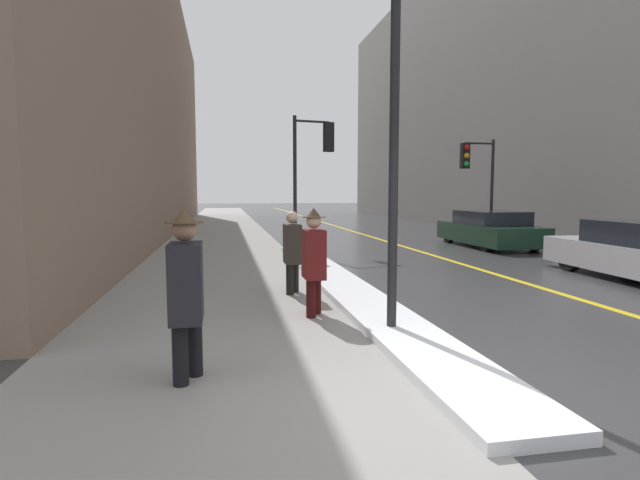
% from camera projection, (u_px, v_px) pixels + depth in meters
% --- Properties ---
extents(ground_plane, '(160.00, 160.00, 0.00)m').
position_uv_depth(ground_plane, '(455.00, 406.00, 4.24)').
color(ground_plane, '#38383A').
extents(sidewalk_slab, '(4.00, 80.00, 0.01)m').
position_uv_depth(sidewalk_slab, '(222.00, 241.00, 18.53)').
color(sidewalk_slab, gray).
rests_on(sidewalk_slab, ground).
extents(road_centre_stripe, '(0.16, 80.00, 0.00)m').
position_uv_depth(road_centre_stripe, '(377.00, 238.00, 19.66)').
color(road_centre_stripe, gold).
rests_on(road_centre_stripe, ground).
extents(snow_bank_curb, '(0.90, 12.30, 0.12)m').
position_uv_depth(snow_bank_curb, '(342.00, 285.00, 9.47)').
color(snow_bank_curb, white).
rests_on(snow_bank_curb, ground).
extents(building_facade_left, '(6.00, 36.00, 12.04)m').
position_uv_depth(building_facade_left, '(104.00, 96.00, 21.90)').
color(building_facade_left, '#846B56').
rests_on(building_facade_left, ground).
extents(building_facade_right, '(6.00, 36.00, 14.73)m').
position_uv_depth(building_facade_right, '(496.00, 91.00, 27.50)').
color(building_facade_right, slate).
rests_on(building_facade_right, ground).
extents(lamp_post, '(0.28, 0.28, 4.48)m').
position_uv_depth(lamp_post, '(394.00, 118.00, 6.09)').
color(lamp_post, black).
rests_on(lamp_post, ground).
extents(traffic_light_near, '(1.30, 0.46, 4.11)m').
position_uv_depth(traffic_light_near, '(315.00, 154.00, 15.31)').
color(traffic_light_near, black).
rests_on(traffic_light_near, ground).
extents(traffic_light_far, '(1.31, 0.32, 3.70)m').
position_uv_depth(traffic_light_far, '(476.00, 168.00, 17.80)').
color(traffic_light_far, black).
rests_on(traffic_light_far, ground).
extents(pedestrian_trailing, '(0.36, 0.72, 1.67)m').
position_uv_depth(pedestrian_trailing, '(186.00, 288.00, 4.72)').
color(pedestrian_trailing, black).
rests_on(pedestrian_trailing, ground).
extents(pedestrian_in_fedora, '(0.34, 0.49, 1.59)m').
position_uv_depth(pedestrian_in_fedora, '(314.00, 257.00, 7.23)').
color(pedestrian_in_fedora, '#340C0C').
rests_on(pedestrian_in_fedora, ground).
extents(pedestrian_nearside, '(0.28, 0.48, 1.48)m').
position_uv_depth(pedestrian_nearside, '(292.00, 248.00, 8.84)').
color(pedestrian_nearside, black).
rests_on(pedestrian_nearside, ground).
extents(parked_car_dark_green, '(1.93, 4.44, 1.20)m').
position_uv_depth(parked_car_dark_green, '(489.00, 230.00, 16.65)').
color(parked_car_dark_green, black).
rests_on(parked_car_dark_green, ground).
extents(fire_hydrant, '(0.20, 0.20, 0.70)m').
position_uv_depth(fire_hydrant, '(317.00, 254.00, 11.86)').
color(fire_hydrant, red).
rests_on(fire_hydrant, ground).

